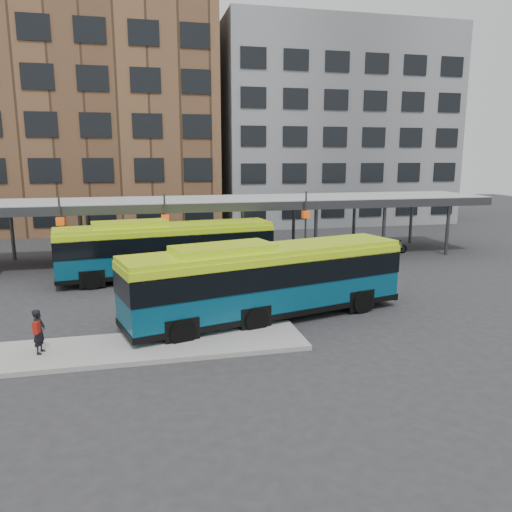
% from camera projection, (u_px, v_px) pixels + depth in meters
% --- Properties ---
extents(ground, '(120.00, 120.00, 0.00)m').
position_uv_depth(ground, '(247.00, 316.00, 22.35)').
color(ground, '#28282B').
rests_on(ground, ground).
extents(boarding_island, '(14.00, 3.00, 0.18)m').
position_uv_depth(boarding_island, '(117.00, 349.00, 18.25)').
color(boarding_island, gray).
rests_on(boarding_island, ground).
extents(canopy, '(40.00, 6.53, 4.80)m').
position_uv_depth(canopy, '(206.00, 203.00, 33.85)').
color(canopy, '#999B9E').
rests_on(canopy, ground).
extents(building_brick, '(26.00, 14.00, 22.00)m').
position_uv_depth(building_brick, '(77.00, 114.00, 48.49)').
color(building_brick, brown).
rests_on(building_brick, ground).
extents(building_grey, '(24.00, 14.00, 20.00)m').
position_uv_depth(building_grey, '(328.00, 128.00, 54.48)').
color(building_grey, slate).
rests_on(building_grey, ground).
extents(bus_front, '(12.87, 5.79, 3.48)m').
position_uv_depth(bus_front, '(267.00, 279.00, 21.59)').
color(bus_front, navy).
rests_on(bus_front, ground).
extents(bus_rear, '(12.66, 4.33, 3.42)m').
position_uv_depth(bus_rear, '(166.00, 248.00, 29.06)').
color(bus_rear, navy).
rests_on(bus_rear, ground).
extents(pedestrian, '(0.49, 0.67, 1.60)m').
position_uv_depth(pedestrian, '(39.00, 331.00, 17.52)').
color(pedestrian, black).
rests_on(pedestrian, boarding_island).
extents(bike_rack, '(4.35, 1.51, 1.00)m').
position_uv_depth(bike_rack, '(380.00, 247.00, 36.37)').
color(bike_rack, slate).
rests_on(bike_rack, ground).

